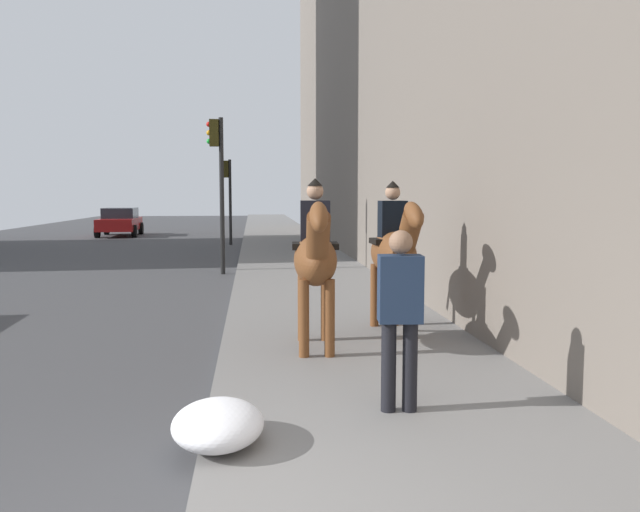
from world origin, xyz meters
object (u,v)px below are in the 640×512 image
at_px(car_mid_lane, 120,221).
at_px(traffic_light_far_curb, 228,188).
at_px(pedestrian_greeting, 400,308).
at_px(mounted_horse_near, 316,257).
at_px(mounted_horse_far, 394,251).
at_px(traffic_light_near_curb, 218,171).

height_order(car_mid_lane, traffic_light_far_curb, traffic_light_far_curb).
xyz_separation_m(pedestrian_greeting, traffic_light_far_curb, (21.46, 2.37, 1.32)).
distance_m(mounted_horse_near, pedestrian_greeting, 2.51).
bearing_deg(mounted_horse_far, traffic_light_near_curb, -163.15).
height_order(mounted_horse_near, car_mid_lane, mounted_horse_near).
bearing_deg(traffic_light_near_curb, car_mid_lane, 19.75).
xyz_separation_m(car_mid_lane, traffic_light_far_curb, (-6.39, -5.75, 1.66)).
height_order(mounted_horse_far, traffic_light_far_curb, traffic_light_far_curb).
bearing_deg(mounted_horse_near, pedestrian_greeting, 15.76).
distance_m(mounted_horse_far, traffic_light_near_curb, 8.78).
bearing_deg(traffic_light_far_curb, traffic_light_near_curb, -179.25).
height_order(pedestrian_greeting, traffic_light_far_curb, traffic_light_far_curb).
relative_size(mounted_horse_near, traffic_light_near_curb, 0.54).
relative_size(mounted_horse_near, traffic_light_far_curb, 0.62).
xyz_separation_m(mounted_horse_near, traffic_light_near_curb, (9.03, 1.69, 1.42)).
relative_size(mounted_horse_far, traffic_light_far_curb, 0.62).
relative_size(mounted_horse_near, car_mid_lane, 0.53).
distance_m(mounted_horse_far, car_mid_lane, 26.07).
bearing_deg(pedestrian_greeting, traffic_light_far_curb, 11.37).
height_order(mounted_horse_near, traffic_light_far_curb, traffic_light_far_curb).
bearing_deg(car_mid_lane, traffic_light_far_curb, 39.38).
bearing_deg(mounted_horse_far, traffic_light_far_curb, -173.33).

